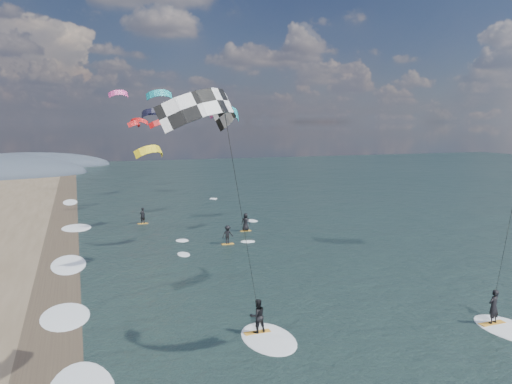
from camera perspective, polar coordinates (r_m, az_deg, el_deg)
name	(u,v)px	position (r m, az deg, el deg)	size (l,w,h in m)	color
wet_sand_strip	(49,357)	(26.34, -22.56, -17.02)	(3.00, 240.00, 0.00)	#382D23
kitesurfer_near_b	(238,189)	(19.95, -2.02, 0.37)	(7.07, 9.32, 12.75)	orange
far_kitesurfers	(217,226)	(48.49, -4.46, -3.91)	(10.37, 12.59, 1.83)	orange
bg_kite_field	(157,115)	(65.12, -11.24, 8.65)	(9.27, 63.50, 8.42)	#D83F8C
shoreline_surf	(76,317)	(30.68, -19.87, -13.26)	(2.40, 79.40, 0.11)	white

